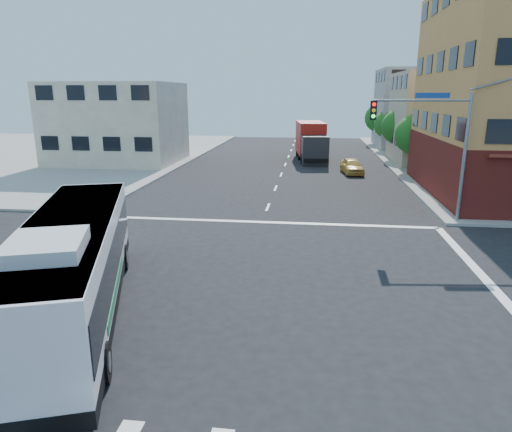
# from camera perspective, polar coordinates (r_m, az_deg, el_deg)

# --- Properties ---
(ground) EXTENTS (120.00, 120.00, 0.00)m
(ground) POSITION_cam_1_polar(r_m,az_deg,el_deg) (16.62, -2.98, -9.70)
(ground) COLOR black
(ground) RESTS_ON ground
(building_east_near) EXTENTS (12.06, 10.06, 9.00)m
(building_east_near) POSITION_cam_1_polar(r_m,az_deg,el_deg) (50.93, 23.82, 11.08)
(building_east_near) COLOR tan
(building_east_near) RESTS_ON ground
(building_east_far) EXTENTS (12.06, 10.06, 10.00)m
(building_east_far) POSITION_cam_1_polar(r_m,az_deg,el_deg) (64.46, 20.38, 12.45)
(building_east_far) COLOR gray
(building_east_far) RESTS_ON ground
(building_west) EXTENTS (12.06, 10.06, 8.00)m
(building_west) POSITION_cam_1_polar(r_m,az_deg,el_deg) (49.06, -16.95, 11.01)
(building_west) COLOR beige
(building_west) RESTS_ON ground
(signal_mast_ne) EXTENTS (7.91, 1.13, 8.07)m
(signal_mast_ne) POSITION_cam_1_polar(r_m,az_deg,el_deg) (26.33, 21.40, 9.76)
(signal_mast_ne) COLOR slate
(signal_mast_ne) RESTS_ON ground
(street_tree_a) EXTENTS (3.60, 3.60, 5.53)m
(street_tree_a) POSITION_cam_1_polar(r_m,az_deg,el_deg) (43.88, 19.46, 9.85)
(street_tree_a) COLOR #3B2515
(street_tree_a) RESTS_ON ground
(street_tree_b) EXTENTS (3.80, 3.80, 5.79)m
(street_tree_b) POSITION_cam_1_polar(r_m,az_deg,el_deg) (51.70, 17.64, 10.85)
(street_tree_b) COLOR #3B2515
(street_tree_b) RESTS_ON ground
(street_tree_c) EXTENTS (3.40, 3.40, 5.29)m
(street_tree_c) POSITION_cam_1_polar(r_m,az_deg,el_deg) (59.59, 16.27, 11.14)
(street_tree_c) COLOR #3B2515
(street_tree_c) RESTS_ON ground
(street_tree_d) EXTENTS (4.00, 4.00, 6.03)m
(street_tree_d) POSITION_cam_1_polar(r_m,az_deg,el_deg) (67.47, 15.25, 11.97)
(street_tree_d) COLOR #3B2515
(street_tree_d) RESTS_ON ground
(transit_bus) EXTENTS (6.37, 12.18, 3.56)m
(transit_bus) POSITION_cam_1_polar(r_m,az_deg,el_deg) (15.51, -21.87, -5.74)
(transit_bus) COLOR black
(transit_bus) RESTS_ON ground
(box_truck) EXTENTS (3.61, 9.11, 3.99)m
(box_truck) POSITION_cam_1_polar(r_m,az_deg,el_deg) (49.32, 6.92, 9.14)
(box_truck) COLOR #242428
(box_truck) RESTS_ON ground
(parked_car) EXTENTS (2.14, 4.19, 1.37)m
(parked_car) POSITION_cam_1_polar(r_m,az_deg,el_deg) (41.74, 11.90, 6.13)
(parked_car) COLOR gold
(parked_car) RESTS_ON ground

